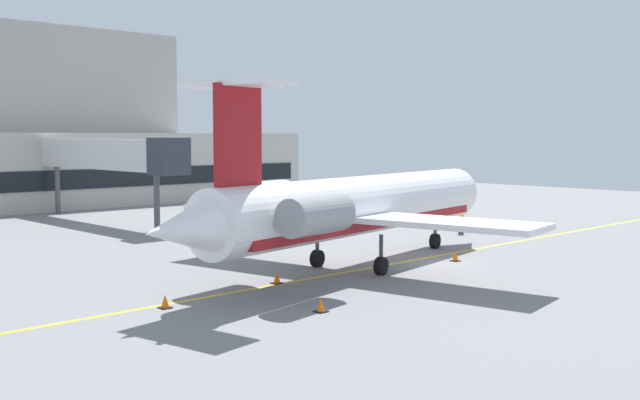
% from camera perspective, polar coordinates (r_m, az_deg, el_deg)
% --- Properties ---
extents(ground, '(120.00, 120.00, 0.11)m').
position_cam_1_polar(ground, '(41.52, 8.08, -4.71)').
color(ground, slate).
extents(terminal_building, '(63.60, 12.88, 17.51)m').
position_cam_1_polar(terminal_building, '(77.42, -22.07, 4.03)').
color(terminal_building, '#B7B2A8').
rests_on(terminal_building, ground).
extents(jet_bridge_west, '(2.40, 20.63, 6.71)m').
position_cam_1_polar(jet_bridge_west, '(61.45, -15.69, 3.29)').
color(jet_bridge_west, silver).
rests_on(jet_bridge_west, ground).
extents(regional_jet, '(28.11, 20.33, 9.04)m').
position_cam_1_polar(regional_jet, '(38.32, 2.65, -0.48)').
color(regional_jet, white).
rests_on(regional_jet, ground).
extents(baggage_tug, '(3.25, 2.66, 2.21)m').
position_cam_1_polar(baggage_tug, '(57.09, -2.64, -1.00)').
color(baggage_tug, '#1E4CB2').
rests_on(baggage_tug, ground).
extents(pushback_tractor, '(3.32, 4.31, 2.11)m').
position_cam_1_polar(pushback_tractor, '(53.45, -6.60, -1.45)').
color(pushback_tractor, '#1E4CB2').
rests_on(pushback_tractor, ground).
extents(fuel_tank, '(6.45, 3.15, 2.77)m').
position_cam_1_polar(fuel_tank, '(68.77, -3.81, 0.45)').
color(fuel_tank, white).
rests_on(fuel_tank, ground).
extents(marshaller, '(0.34, 0.82, 1.95)m').
position_cam_1_polar(marshaller, '(53.53, 10.67, -1.46)').
color(marshaller, '#191E33').
rests_on(marshaller, ground).
extents(safety_cone_alpha, '(0.47, 0.47, 0.55)m').
position_cam_1_polar(safety_cone_alpha, '(30.71, -11.67, -7.59)').
color(safety_cone_alpha, orange).
rests_on(safety_cone_alpha, ground).
extents(safety_cone_bravo, '(0.47, 0.47, 0.55)m').
position_cam_1_polar(safety_cone_bravo, '(41.80, 10.24, -4.26)').
color(safety_cone_bravo, orange).
rests_on(safety_cone_bravo, ground).
extents(safety_cone_charlie, '(0.47, 0.47, 0.55)m').
position_cam_1_polar(safety_cone_charlie, '(35.04, -3.29, -5.95)').
color(safety_cone_charlie, orange).
rests_on(safety_cone_charlie, ground).
extents(safety_cone_delta, '(0.47, 0.47, 0.55)m').
position_cam_1_polar(safety_cone_delta, '(29.44, 0.07, -8.03)').
color(safety_cone_delta, orange).
rests_on(safety_cone_delta, ground).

